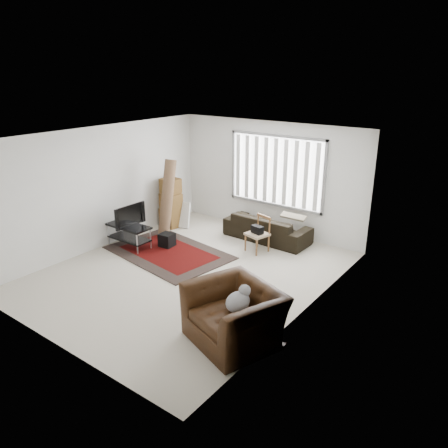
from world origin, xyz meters
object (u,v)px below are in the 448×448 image
(tv_stand, at_px, (129,231))
(moving_boxes, at_px, (171,204))
(armchair, at_px, (234,311))
(side_chair, at_px, (258,232))
(sofa, at_px, (267,224))

(tv_stand, xyz_separation_m, moving_boxes, (-0.20, 1.61, 0.20))
(moving_boxes, relative_size, armchair, 0.76)
(tv_stand, height_order, side_chair, side_chair)
(armchair, bearing_deg, tv_stand, 179.08)
(tv_stand, bearing_deg, sofa, 44.96)
(side_chair, relative_size, armchair, 0.50)
(sofa, relative_size, armchair, 1.26)
(tv_stand, distance_m, side_chair, 2.90)
(sofa, relative_size, side_chair, 2.55)
(sofa, xyz_separation_m, side_chair, (0.19, -0.72, 0.05))
(tv_stand, relative_size, moving_boxes, 0.85)
(sofa, height_order, armchair, armchair)
(side_chair, height_order, armchair, armchair)
(tv_stand, bearing_deg, side_chair, 32.06)
(tv_stand, relative_size, side_chair, 1.31)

